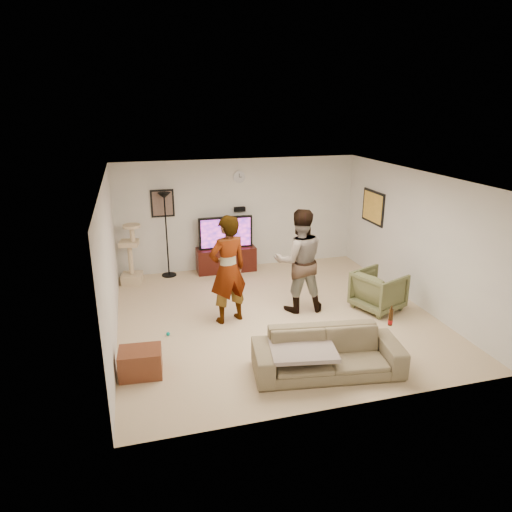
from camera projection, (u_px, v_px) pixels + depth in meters
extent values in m
cube|color=#C2AB8C|center=(275.00, 316.00, 8.32)|extent=(5.50, 5.50, 0.02)
cube|color=white|center=(277.00, 177.00, 7.52)|extent=(5.50, 5.50, 0.02)
cube|color=silver|center=(239.00, 214.00, 10.44)|extent=(5.50, 0.04, 2.50)
cube|color=silver|center=(346.00, 318.00, 5.41)|extent=(5.50, 0.04, 2.50)
cube|color=silver|center=(110.00, 264.00, 7.24)|extent=(0.04, 5.50, 2.50)
cube|color=silver|center=(415.00, 238.00, 8.61)|extent=(0.04, 5.50, 2.50)
cylinder|color=silver|center=(239.00, 177.00, 10.14)|extent=(0.26, 0.04, 0.26)
cube|color=black|center=(240.00, 209.00, 10.34)|extent=(0.25, 0.10, 0.10)
cube|color=brown|center=(162.00, 203.00, 9.89)|extent=(0.42, 0.03, 0.52)
cube|color=gold|center=(373.00, 207.00, 9.99)|extent=(0.03, 0.78, 0.62)
cube|color=black|center=(226.00, 259.00, 10.43)|extent=(1.33, 0.45, 0.55)
cube|color=silver|center=(230.00, 275.00, 10.15)|extent=(0.40, 0.30, 0.07)
cube|color=black|center=(226.00, 232.00, 10.23)|extent=(1.21, 0.08, 0.72)
cube|color=#D83691|center=(226.00, 233.00, 10.19)|extent=(1.11, 0.01, 0.63)
cylinder|color=black|center=(167.00, 235.00, 9.94)|extent=(0.32, 0.32, 1.86)
cube|color=#C6B28D|center=(130.00, 254.00, 9.63)|extent=(0.48, 0.48, 1.30)
imported|color=#B7B7B8|center=(228.00, 270.00, 7.82)|extent=(0.80, 0.64, 1.91)
imported|color=#294494|center=(299.00, 261.00, 8.27)|extent=(1.00, 0.82, 1.91)
imported|color=#6D6149|center=(327.00, 353.00, 6.48)|extent=(2.18, 1.11, 0.61)
cube|color=#A8968E|center=(303.00, 350.00, 6.35)|extent=(1.00, 0.84, 0.06)
cylinder|color=#3A1F0A|center=(391.00, 317.00, 6.58)|extent=(0.06, 0.06, 0.25)
imported|color=#515534|center=(379.00, 291.00, 8.47)|extent=(1.03, 1.02, 0.73)
cube|color=#5D2E1B|center=(141.00, 362.00, 6.45)|extent=(0.62, 0.48, 0.39)
sphere|color=#008F89|center=(168.00, 334.00, 7.58)|extent=(0.06, 0.06, 0.06)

